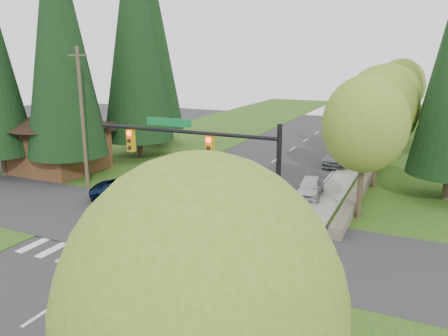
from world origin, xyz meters
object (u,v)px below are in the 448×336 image
Objects in this scene: suv_navy at (134,191)px; parked_car_c at (342,153)px; parked_car_e at (359,122)px; parked_car_a at (310,187)px; parked_car_d at (354,139)px; sedan_champagne at (158,296)px; parked_car_b at (337,156)px.

suv_navy is 1.43× the size of parked_car_c.
suv_navy is 39.26m from parked_car_e.
parked_car_d is at bearing 83.45° from parked_car_a.
parked_car_e is at bearing 93.81° from parked_car_d.
suv_navy reaches higher than parked_car_d.
parked_car_a is at bearing -91.07° from parked_car_e.
parked_car_d is at bearing 82.01° from sedan_champagne.
parked_car_e is at bearing 85.93° from parked_car_a.
suv_navy is 20.72m from parked_car_c.
parked_car_d is (0.00, 19.11, 0.08)m from parked_car_a.
sedan_champagne is at bearing -100.89° from parked_car_c.
sedan_champagne is 0.79× the size of suv_navy.
parked_car_c is at bearing 83.45° from parked_car_a.
suv_navy is at bearing -106.59° from parked_car_e.
parked_car_b is 1.19× the size of parked_car_d.
parked_car_d is (0.10, 8.86, -0.01)m from parked_car_b.
parked_car_d reaches higher than sedan_champagne.
parked_car_b is 1.38× the size of parked_car_c.
suv_navy is at bearing 124.44° from sedan_champagne.
parked_car_e is at bearing 84.41° from sedan_champagne.
parked_car_d is at bearing -87.52° from parked_car_e.
parked_car_a is at bearing 78.79° from sedan_champagne.
parked_car_b is (1.59, 26.46, 0.05)m from sedan_champagne.
sedan_champagne is 16.30m from parked_car_a.
parked_car_b is at bearing 84.02° from parked_car_a.
sedan_champagne is 13.41m from suv_navy.
parked_car_d is (0.00, 7.00, 0.12)m from parked_car_c.
parked_car_d reaches higher than parked_car_c.
parked_car_b is 0.98× the size of parked_car_e.
parked_car_d is at bearing -43.08° from suv_navy.
suv_navy reaches higher than parked_car_c.
sedan_champagne is at bearing -161.08° from suv_navy.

